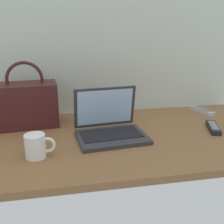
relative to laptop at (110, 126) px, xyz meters
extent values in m
cube|color=brown|center=(0.01, -0.01, -0.06)|extent=(1.60, 0.76, 0.03)
cube|color=#2D2D33|center=(0.00, -0.04, -0.04)|extent=(0.33, 0.25, 0.02)
cube|color=black|center=(0.00, -0.03, -0.03)|extent=(0.28, 0.16, 0.00)
cube|color=#2D2D33|center=(-0.01, 0.08, 0.07)|extent=(0.30, 0.07, 0.20)
cube|color=#A5C6EA|center=(-0.01, 0.08, 0.07)|extent=(0.27, 0.05, 0.17)
cylinder|color=white|center=(-0.32, -0.16, 0.00)|extent=(0.08, 0.08, 0.09)
torus|color=white|center=(-0.28, -0.16, 0.00)|extent=(0.07, 0.01, 0.07)
cylinder|color=brown|center=(-0.32, -0.16, 0.04)|extent=(0.07, 0.07, 0.00)
cube|color=black|center=(0.52, -0.02, -0.04)|extent=(0.09, 0.17, 0.02)
cube|color=slate|center=(0.52, -0.02, -0.02)|extent=(0.07, 0.12, 0.00)
cube|color=#B7B7B7|center=(0.59, 0.24, -0.04)|extent=(0.09, 0.17, 0.02)
cube|color=slate|center=(0.59, 0.24, -0.02)|extent=(0.06, 0.12, 0.00)
cube|color=#3F1919|center=(-0.38, 0.21, 0.06)|extent=(0.31, 0.18, 0.22)
torus|color=#3F1919|center=(-0.38, 0.21, 0.19)|extent=(0.18, 0.03, 0.18)
camera|label=1|loc=(-0.22, -1.19, 0.47)|focal=44.64mm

